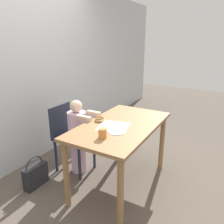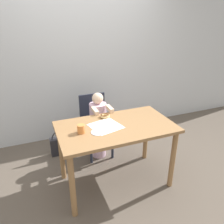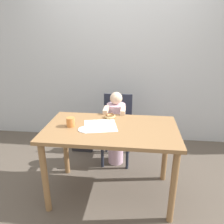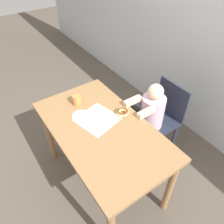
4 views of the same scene
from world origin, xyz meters
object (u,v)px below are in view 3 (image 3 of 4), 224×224
Objects in this scene: chair at (117,127)px; child_figure at (116,129)px; handbag at (83,141)px; donut at (110,116)px; cup at (71,122)px.

chair is 0.13m from child_figure.
donut is at bearing -51.52° from handbag.
cup reaches higher than chair.
chair is 0.59m from donut.
chair reaches higher than handbag.
child_figure is (0.00, -0.12, 0.03)m from chair.
cup is (-0.38, -0.62, 0.34)m from child_figure.
child_figure is 0.66m from handbag.
chair is 0.90× the size of child_figure.
cup is (-0.38, -0.74, 0.36)m from chair.
donut is at bearing 36.37° from cup.
handbag is at bearing 165.98° from chair.
donut reaches higher than handbag.
child_figure is 0.47m from donut.
child_figure is 8.35× the size of donut.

